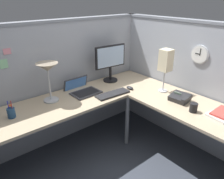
# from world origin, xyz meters

# --- Properties ---
(ground_plane) EXTENTS (6.80, 6.80, 0.00)m
(ground_plane) POSITION_xyz_m (0.00, 0.00, 0.00)
(ground_plane) COLOR #383D47
(cubicle_wall_back) EXTENTS (2.57, 0.12, 1.58)m
(cubicle_wall_back) POSITION_xyz_m (-0.36, 0.87, 0.79)
(cubicle_wall_back) COLOR #999EA8
(cubicle_wall_back) RESTS_ON ground
(cubicle_wall_right) EXTENTS (0.12, 2.37, 1.58)m
(cubicle_wall_right) POSITION_xyz_m (0.87, -0.27, 0.79)
(cubicle_wall_right) COLOR #999EA8
(cubicle_wall_right) RESTS_ON ground
(desk) EXTENTS (2.35, 2.15, 0.73)m
(desk) POSITION_xyz_m (-0.15, -0.05, 0.63)
(desk) COLOR tan
(desk) RESTS_ON ground
(monitor) EXTENTS (0.46, 0.20, 0.50)m
(monitor) POSITION_xyz_m (0.28, 0.64, 1.02)
(monitor) COLOR black
(monitor) RESTS_ON desk
(laptop) EXTENTS (0.35, 0.39, 0.22)m
(laptop) POSITION_xyz_m (-0.23, 0.59, 0.75)
(laptop) COLOR #38383D
(laptop) RESTS_ON desk
(keyboard) EXTENTS (0.44, 0.17, 0.02)m
(keyboard) POSITION_xyz_m (-0.00, 0.26, 0.74)
(keyboard) COLOR #232326
(keyboard) RESTS_ON desk
(computer_mouse) EXTENTS (0.06, 0.10, 0.03)m
(computer_mouse) POSITION_xyz_m (0.28, 0.25, 0.75)
(computer_mouse) COLOR #232326
(computer_mouse) RESTS_ON desk
(desk_lamp_dome) EXTENTS (0.24, 0.24, 0.44)m
(desk_lamp_dome) POSITION_xyz_m (-0.64, 0.59, 1.09)
(desk_lamp_dome) COLOR #B7BABF
(desk_lamp_dome) RESTS_ON desk
(pen_cup) EXTENTS (0.08, 0.08, 0.18)m
(pen_cup) POSITION_xyz_m (-1.10, 0.49, 0.78)
(pen_cup) COLOR navy
(pen_cup) RESTS_ON desk
(office_phone) EXTENTS (0.21, 0.22, 0.11)m
(office_phone) POSITION_xyz_m (0.48, -0.36, 0.77)
(office_phone) COLOR #232326
(office_phone) RESTS_ON desk
(book_stack) EXTENTS (0.31, 0.25, 0.04)m
(book_stack) POSITION_xyz_m (0.53, -0.83, 0.75)
(book_stack) COLOR silver
(book_stack) RESTS_ON desk
(desk_lamp_paper) EXTENTS (0.13, 0.13, 0.53)m
(desk_lamp_paper) POSITION_xyz_m (0.55, -0.06, 1.11)
(desk_lamp_paper) COLOR #B7BABF
(desk_lamp_paper) RESTS_ON desk
(coffee_mug) EXTENTS (0.08, 0.08, 0.10)m
(coffee_mug) POSITION_xyz_m (0.37, -0.59, 0.78)
(coffee_mug) COLOR black
(coffee_mug) RESTS_ON desk
(wall_clock) EXTENTS (0.04, 0.22, 0.22)m
(wall_clock) POSITION_xyz_m (0.82, -0.33, 1.21)
(wall_clock) COLOR #B7BABF
(pinned_note_leftmost) EXTENTS (0.08, 0.00, 0.10)m
(pinned_note_leftmost) POSITION_xyz_m (-1.01, 0.82, 1.18)
(pinned_note_leftmost) COLOR #8CCC99
(pinned_note_middle) EXTENTS (0.08, 0.00, 0.06)m
(pinned_note_middle) POSITION_xyz_m (-0.95, 0.82, 1.31)
(pinned_note_middle) COLOR pink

